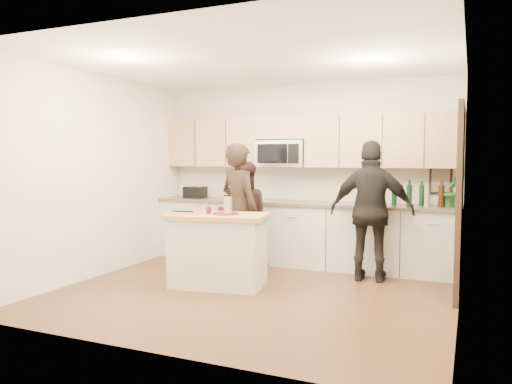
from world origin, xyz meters
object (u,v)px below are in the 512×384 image
at_px(island, 218,250).
at_px(toaster, 195,192).
at_px(woman_left, 239,210).
at_px(woman_center, 243,215).
at_px(woman_right, 372,211).

xyz_separation_m(island, toaster, (-1.24, 1.57, 0.58)).
bearing_deg(island, woman_left, 78.79).
bearing_deg(toaster, woman_center, -26.06).
bearing_deg(toaster, woman_right, -10.68).
relative_size(island, woman_right, 0.72).
height_order(toaster, woman_center, woman_center).
xyz_separation_m(toaster, woman_left, (1.26, -1.00, -0.14)).
bearing_deg(woman_center, island, 73.66).
relative_size(woman_center, woman_right, 0.85).
bearing_deg(island, woman_center, 88.36).
xyz_separation_m(island, woman_right, (1.69, 1.02, 0.45)).
height_order(island, woman_left, woman_left).
xyz_separation_m(island, woman_center, (-0.14, 1.03, 0.31)).
distance_m(island, woman_left, 0.72).
bearing_deg(toaster, island, -51.67).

